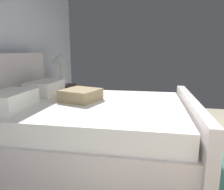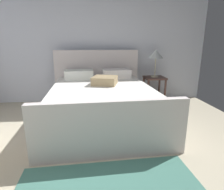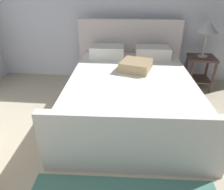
{
  "view_description": "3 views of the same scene",
  "coord_description": "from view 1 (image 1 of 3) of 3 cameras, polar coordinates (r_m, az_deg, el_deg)",
  "views": [
    {
      "loc": [
        -2.2,
        0.97,
        1.22
      ],
      "look_at": [
        0.11,
        1.48,
        0.72
      ],
      "focal_mm": 34.32,
      "sensor_mm": 36.0,
      "label": 1
    },
    {
      "loc": [
        -0.02,
        -1.37,
        1.3
      ],
      "look_at": [
        0.29,
        1.65,
        0.49
      ],
      "focal_mm": 30.29,
      "sensor_mm": 36.0,
      "label": 2
    },
    {
      "loc": [
        0.11,
        -0.92,
        1.72
      ],
      "look_at": [
        -0.09,
        1.23,
        0.55
      ],
      "focal_mm": 33.11,
      "sensor_mm": 36.0,
      "label": 3
    }
  ],
  "objects": [
    {
      "name": "bed",
      "position": [
        2.61,
        -6.51,
        -7.83
      ],
      "size": [
        1.91,
        2.39,
        1.18
      ],
      "color": "silver",
      "rests_on": "ground"
    },
    {
      "name": "nightstand_right",
      "position": [
        4.03,
        -13.05,
        -0.17
      ],
      "size": [
        0.44,
        0.44,
        0.6
      ],
      "color": "#49302B",
      "rests_on": "ground"
    },
    {
      "name": "table_lamp_right",
      "position": [
        3.95,
        -13.51,
        9.52
      ],
      "size": [
        0.33,
        0.33,
        0.59
      ],
      "color": "#B7B293",
      "rests_on": "nightstand_right"
    }
  ]
}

